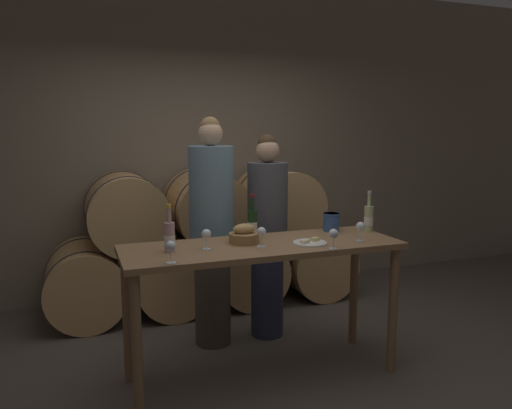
{
  "coord_description": "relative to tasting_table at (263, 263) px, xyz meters",
  "views": [
    {
      "loc": [
        -1.18,
        -3.06,
        1.73
      ],
      "look_at": [
        0.0,
        0.13,
        1.2
      ],
      "focal_mm": 35.0,
      "sensor_mm": 36.0,
      "label": 1
    }
  ],
  "objects": [
    {
      "name": "bread_basket",
      "position": [
        -0.11,
        0.07,
        0.18
      ],
      "size": [
        0.21,
        0.21,
        0.13
      ],
      "color": "olive",
      "rests_on": "tasting_table"
    },
    {
      "name": "wine_glass_far_right",
      "position": [
        0.67,
        -0.14,
        0.23
      ],
      "size": [
        0.06,
        0.06,
        0.13
      ],
      "color": "white",
      "rests_on": "tasting_table"
    },
    {
      "name": "blue_crock",
      "position": [
        0.64,
        0.21,
        0.21
      ],
      "size": [
        0.13,
        0.13,
        0.14
      ],
      "color": "#335693",
      "rests_on": "tasting_table"
    },
    {
      "name": "wine_bottle_white",
      "position": [
        0.9,
        0.11,
        0.23
      ],
      "size": [
        0.07,
        0.07,
        0.31
      ],
      "color": "#ADBC7F",
      "rests_on": "tasting_table"
    },
    {
      "name": "ground_plane",
      "position": [
        0.0,
        0.0,
        -0.81
      ],
      "size": [
        10.0,
        10.0,
        0.0
      ],
      "primitive_type": "plane",
      "color": "#564F44"
    },
    {
      "name": "person_right",
      "position": [
        0.29,
        0.65,
        0.04
      ],
      "size": [
        0.33,
        0.33,
        1.67
      ],
      "color": "#2D334C",
      "rests_on": "ground_plane"
    },
    {
      "name": "tasting_table",
      "position": [
        0.0,
        0.0,
        0.0
      ],
      "size": [
        1.88,
        0.64,
        0.95
      ],
      "color": "olive",
      "rests_on": "ground_plane"
    },
    {
      "name": "cheese_plate",
      "position": [
        0.3,
        -0.11,
        0.14
      ],
      "size": [
        0.23,
        0.23,
        0.04
      ],
      "color": "white",
      "rests_on": "tasting_table"
    },
    {
      "name": "wine_glass_right",
      "position": [
        0.38,
        -0.29,
        0.23
      ],
      "size": [
        0.06,
        0.06,
        0.13
      ],
      "color": "white",
      "rests_on": "tasting_table"
    },
    {
      "name": "stone_wall_back",
      "position": [
        0.0,
        2.05,
        0.79
      ],
      "size": [
        10.0,
        0.12,
        3.2
      ],
      "color": "gray",
      "rests_on": "ground_plane"
    },
    {
      "name": "wine_glass_left",
      "position": [
        -0.39,
        -0.01,
        0.23
      ],
      "size": [
        0.06,
        0.06,
        0.13
      ],
      "color": "white",
      "rests_on": "tasting_table"
    },
    {
      "name": "wine_bottle_red",
      "position": [
        0.0,
        0.21,
        0.24
      ],
      "size": [
        0.07,
        0.07,
        0.31
      ],
      "color": "#193819",
      "rests_on": "tasting_table"
    },
    {
      "name": "wine_bottle_rose",
      "position": [
        -0.63,
        0.0,
        0.23
      ],
      "size": [
        0.07,
        0.07,
        0.3
      ],
      "color": "#BC8E93",
      "rests_on": "tasting_table"
    },
    {
      "name": "barrel_stack",
      "position": [
        -0.0,
        1.52,
        -0.2
      ],
      "size": [
        2.94,
        0.83,
        1.32
      ],
      "color": "tan",
      "rests_on": "ground_plane"
    },
    {
      "name": "wine_glass_far_left",
      "position": [
        -0.67,
        -0.26,
        0.23
      ],
      "size": [
        0.06,
        0.06,
        0.13
      ],
      "color": "white",
      "rests_on": "tasting_table"
    },
    {
      "name": "person_left",
      "position": [
        -0.18,
        0.65,
        0.1
      ],
      "size": [
        0.35,
        0.35,
        1.8
      ],
      "color": "#4C4238",
      "rests_on": "ground_plane"
    },
    {
      "name": "wine_glass_center",
      "position": [
        -0.04,
        -0.08,
        0.23
      ],
      "size": [
        0.06,
        0.06,
        0.13
      ],
      "color": "white",
      "rests_on": "tasting_table"
    }
  ]
}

